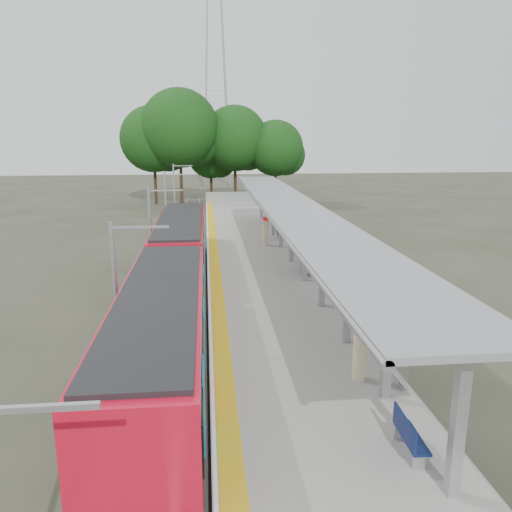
{
  "coord_description": "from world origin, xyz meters",
  "views": [
    {
      "loc": [
        -2.98,
        -10.54,
        8.35
      ],
      "look_at": [
        -0.49,
        14.2,
        2.3
      ],
      "focal_mm": 35.0,
      "sensor_mm": 36.0,
      "label": 1
    }
  ],
  "objects_px": {
    "info_pillar_far": "(266,233)",
    "info_pillar_near": "(359,356)",
    "bench_far": "(279,232)",
    "litter_bin": "(303,267)",
    "bench_mid": "(309,261)",
    "train": "(174,277)",
    "bench_near": "(408,434)"
  },
  "relations": [
    {
      "from": "info_pillar_far",
      "to": "info_pillar_near",
      "type": "bearing_deg",
      "value": -82.29
    },
    {
      "from": "bench_far",
      "to": "litter_bin",
      "type": "distance_m",
      "value": 9.68
    },
    {
      "from": "bench_mid",
      "to": "bench_far",
      "type": "relative_size",
      "value": 1.29
    },
    {
      "from": "train",
      "to": "litter_bin",
      "type": "height_order",
      "value": "train"
    },
    {
      "from": "info_pillar_near",
      "to": "info_pillar_far",
      "type": "relative_size",
      "value": 0.92
    },
    {
      "from": "bench_near",
      "to": "info_pillar_far",
      "type": "xyz_separation_m",
      "value": [
        -0.59,
        23.16,
        0.34
      ]
    },
    {
      "from": "bench_near",
      "to": "bench_mid",
      "type": "xyz_separation_m",
      "value": [
        0.98,
        16.21,
        0.11
      ]
    },
    {
      "from": "train",
      "to": "bench_near",
      "type": "height_order",
      "value": "train"
    },
    {
      "from": "bench_far",
      "to": "info_pillar_far",
      "type": "height_order",
      "value": "info_pillar_far"
    },
    {
      "from": "train",
      "to": "info_pillar_near",
      "type": "bearing_deg",
      "value": -54.16
    },
    {
      "from": "litter_bin",
      "to": "bench_near",
      "type": "bearing_deg",
      "value": -91.9
    },
    {
      "from": "train",
      "to": "info_pillar_near",
      "type": "distance_m",
      "value": 10.39
    },
    {
      "from": "bench_mid",
      "to": "litter_bin",
      "type": "distance_m",
      "value": 0.87
    },
    {
      "from": "bench_near",
      "to": "litter_bin",
      "type": "relative_size",
      "value": 1.66
    },
    {
      "from": "train",
      "to": "bench_far",
      "type": "xyz_separation_m",
      "value": [
        6.75,
        13.03,
        -0.56
      ]
    },
    {
      "from": "train",
      "to": "bench_mid",
      "type": "height_order",
      "value": "train"
    },
    {
      "from": "bench_far",
      "to": "litter_bin",
      "type": "relative_size",
      "value": 1.62
    },
    {
      "from": "bench_near",
      "to": "bench_mid",
      "type": "relative_size",
      "value": 0.8
    },
    {
      "from": "info_pillar_near",
      "to": "bench_near",
      "type": "bearing_deg",
      "value": -75.09
    },
    {
      "from": "train",
      "to": "info_pillar_far",
      "type": "height_order",
      "value": "train"
    },
    {
      "from": "info_pillar_near",
      "to": "bench_far",
      "type": "bearing_deg",
      "value": 102.58
    },
    {
      "from": "bench_far",
      "to": "info_pillar_near",
      "type": "height_order",
      "value": "info_pillar_near"
    },
    {
      "from": "bench_near",
      "to": "bench_far",
      "type": "height_order",
      "value": "bench_near"
    },
    {
      "from": "info_pillar_near",
      "to": "info_pillar_far",
      "type": "xyz_separation_m",
      "value": [
        -0.55,
        19.42,
        0.07
      ]
    },
    {
      "from": "bench_mid",
      "to": "train",
      "type": "bearing_deg",
      "value": -166.21
    },
    {
      "from": "bench_mid",
      "to": "litter_bin",
      "type": "relative_size",
      "value": 2.09
    },
    {
      "from": "train",
      "to": "bench_mid",
      "type": "distance_m",
      "value": 8.19
    },
    {
      "from": "train",
      "to": "info_pillar_far",
      "type": "distance_m",
      "value": 12.31
    },
    {
      "from": "info_pillar_far",
      "to": "litter_bin",
      "type": "distance_m",
      "value": 7.74
    },
    {
      "from": "litter_bin",
      "to": "bench_mid",
      "type": "bearing_deg",
      "value": 56.62
    },
    {
      "from": "bench_mid",
      "to": "bench_far",
      "type": "height_order",
      "value": "bench_mid"
    },
    {
      "from": "train",
      "to": "bench_far",
      "type": "relative_size",
      "value": 19.82
    }
  ]
}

